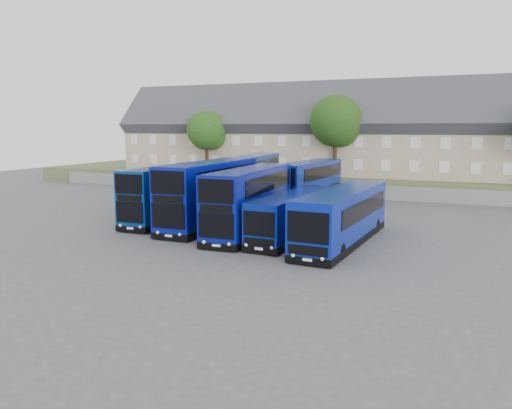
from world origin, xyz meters
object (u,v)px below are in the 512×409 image
Objects in this scene: dd_front_left at (170,194)px; dd_front_mid at (210,195)px; tree_mid at (337,123)px; tree_west at (208,132)px; coach_east_a at (294,216)px.

dd_front_mid is (3.94, -0.47, 0.24)m from dd_front_left.
tree_west is at bearing -178.21° from tree_mid.
tree_west is (-11.30, 20.68, 4.63)m from dd_front_mid.
dd_front_left is 22.06m from tree_west.
coach_east_a is at bearing -83.23° from tree_mid.
coach_east_a is 1.23× the size of tree_mid.
dd_front_left is 3.97m from dd_front_mid.
dd_front_mid is 22.42m from tree_mid.
tree_west is 16.04m from tree_mid.
tree_west reaches higher than dd_front_mid.
dd_front_left is 0.91× the size of dd_front_mid.
dd_front_left is at bearing 171.89° from dd_front_mid.
dd_front_mid reaches higher than coach_east_a.
dd_front_left is 0.99× the size of coach_east_a.
dd_front_mid is 7.62m from coach_east_a.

